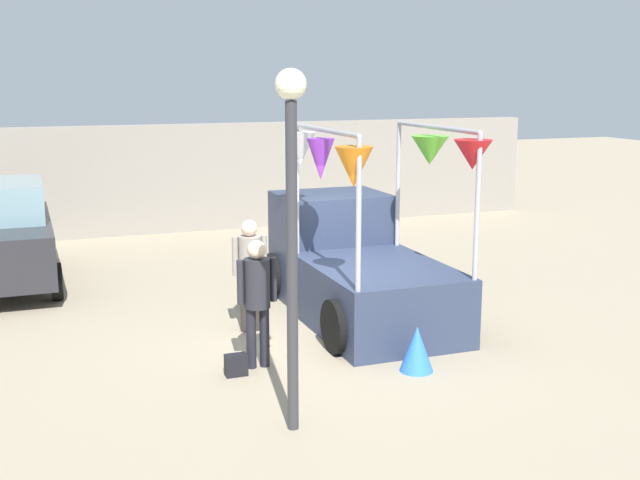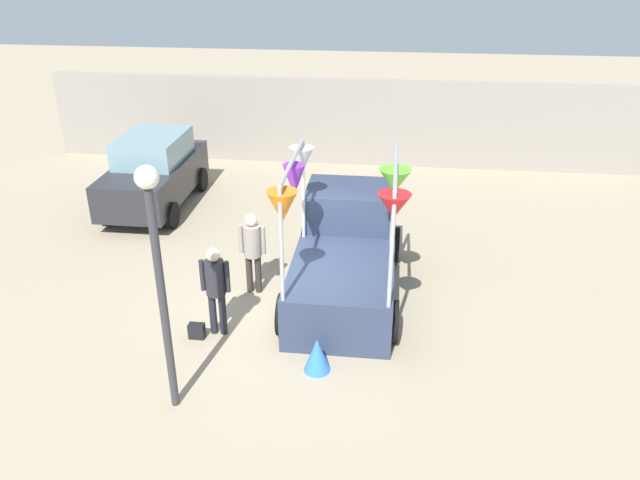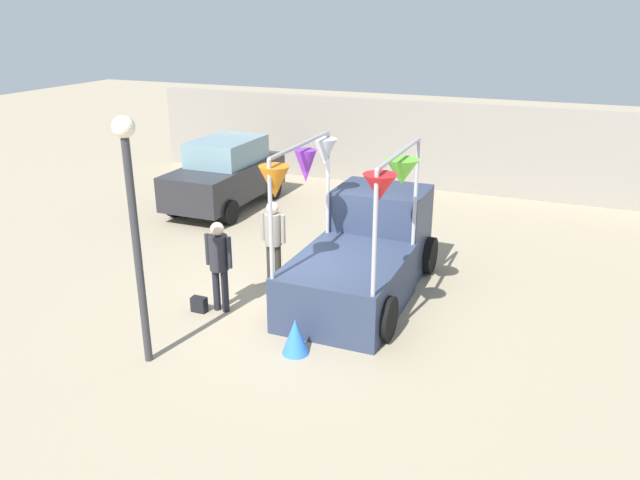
% 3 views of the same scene
% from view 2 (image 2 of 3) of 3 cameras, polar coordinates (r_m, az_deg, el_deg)
% --- Properties ---
extents(ground_plane, '(60.00, 60.00, 0.00)m').
position_cam_2_polar(ground_plane, '(11.96, -2.16, -6.45)').
color(ground_plane, gray).
extents(vendor_truck, '(2.42, 4.12, 3.04)m').
position_cam_2_polar(vendor_truck, '(12.29, 2.37, -0.90)').
color(vendor_truck, '#2D3851').
rests_on(vendor_truck, ground).
extents(parked_car, '(1.88, 4.00, 1.88)m').
position_cam_2_polar(parked_car, '(16.77, -14.92, 6.07)').
color(parked_car, '#26262B').
rests_on(parked_car, ground).
extents(person_customer, '(0.53, 0.34, 1.70)m').
position_cam_2_polar(person_customer, '(10.94, -9.55, -3.89)').
color(person_customer, black).
rests_on(person_customer, ground).
extents(person_vendor, '(0.53, 0.34, 1.69)m').
position_cam_2_polar(person_vendor, '(12.15, -6.20, -0.52)').
color(person_vendor, '#2D2823').
rests_on(person_vendor, ground).
extents(handbag, '(0.28, 0.16, 0.28)m').
position_cam_2_polar(handbag, '(11.34, -11.21, -8.16)').
color(handbag, black).
rests_on(handbag, ground).
extents(street_lamp, '(0.32, 0.32, 3.83)m').
position_cam_2_polar(street_lamp, '(8.70, -14.67, -1.61)').
color(street_lamp, '#333338').
rests_on(street_lamp, ground).
extents(brick_boundary_wall, '(18.00, 0.36, 2.60)m').
position_cam_2_polar(brick_boundary_wall, '(19.48, 1.76, 10.76)').
color(brick_boundary_wall, gray).
rests_on(brick_boundary_wall, ground).
extents(folded_kite_bundle_azure, '(0.55, 0.55, 0.60)m').
position_cam_2_polar(folded_kite_bundle_azure, '(10.29, -0.27, -10.45)').
color(folded_kite_bundle_azure, blue).
rests_on(folded_kite_bundle_azure, ground).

